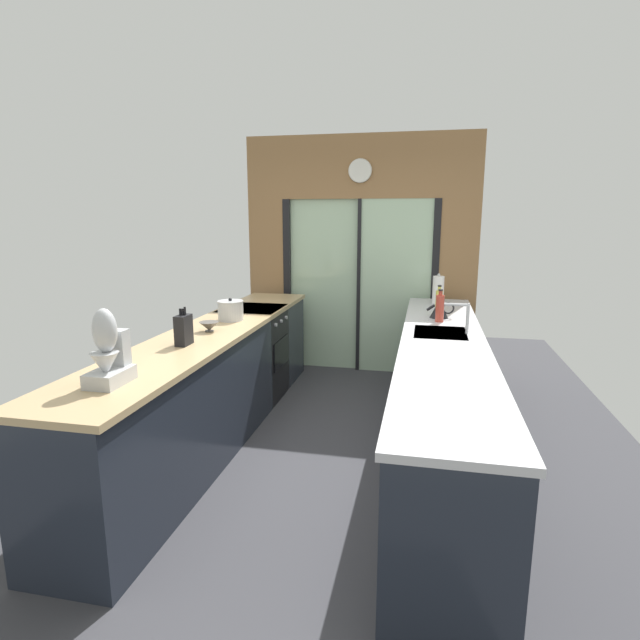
% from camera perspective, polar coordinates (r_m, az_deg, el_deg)
% --- Properties ---
extents(ground_plane, '(5.04, 7.60, 0.02)m').
position_cam_1_polar(ground_plane, '(4.47, 1.07, -12.40)').
color(ground_plane, '#38383D').
extents(back_wall_unit, '(2.64, 0.12, 2.70)m').
position_cam_1_polar(back_wall_unit, '(5.86, 4.50, 8.85)').
color(back_wall_unit, olive).
rests_on(back_wall_unit, ground_plane).
extents(left_counter_run, '(0.62, 3.80, 0.92)m').
position_cam_1_polar(left_counter_run, '(4.14, -12.76, -7.62)').
color(left_counter_run, '#1E232D').
rests_on(left_counter_run, ground_plane).
extents(right_counter_run, '(0.62, 3.80, 0.92)m').
position_cam_1_polar(right_counter_run, '(3.95, 13.49, -8.65)').
color(right_counter_run, '#1E232D').
rests_on(right_counter_run, ground_plane).
extents(sink_faucet, '(0.19, 0.02, 0.24)m').
position_cam_1_polar(sink_faucet, '(4.03, 15.88, 0.75)').
color(sink_faucet, '#B7BABC').
rests_on(sink_faucet, right_counter_run).
extents(oven_range, '(0.60, 0.60, 0.92)m').
position_cam_1_polar(oven_range, '(5.13, -7.55, -3.74)').
color(oven_range, black).
rests_on(oven_range, ground_plane).
extents(mixing_bowl, '(0.16, 0.16, 0.08)m').
position_cam_1_polar(mixing_bowl, '(4.06, -12.42, -0.70)').
color(mixing_bowl, '#514C47').
rests_on(mixing_bowl, left_counter_run).
extents(knife_block, '(0.08, 0.14, 0.27)m').
position_cam_1_polar(knife_block, '(3.67, -15.18, -1.07)').
color(knife_block, black).
rests_on(knife_block, left_counter_run).
extents(stand_mixer, '(0.17, 0.27, 0.42)m').
position_cam_1_polar(stand_mixer, '(2.94, -22.81, -3.69)').
color(stand_mixer, '#B7BABC').
rests_on(stand_mixer, left_counter_run).
extents(stock_pot, '(0.22, 0.22, 0.20)m').
position_cam_1_polar(stock_pot, '(4.45, -10.08, 1.07)').
color(stock_pot, '#B7BABC').
rests_on(stock_pot, left_counter_run).
extents(kettle, '(0.24, 0.16, 0.19)m').
position_cam_1_polar(kettle, '(4.61, 13.36, 1.25)').
color(kettle, black).
rests_on(kettle, right_counter_run).
extents(soap_bottle_near, '(0.07, 0.07, 0.28)m').
position_cam_1_polar(soap_bottle_near, '(4.43, 13.40, 1.36)').
color(soap_bottle_near, '#B23D2D').
rests_on(soap_bottle_near, right_counter_run).
extents(soap_bottle_far, '(0.06, 0.06, 0.26)m').
position_cam_1_polar(soap_bottle_far, '(4.82, 13.30, 2.08)').
color(soap_bottle_far, '#D1CC4C').
rests_on(soap_bottle_far, right_counter_run).
extents(paper_towel_roll, '(0.13, 0.13, 0.32)m').
position_cam_1_polar(paper_towel_roll, '(5.31, 13.21, 3.29)').
color(paper_towel_roll, '#B7BABC').
rests_on(paper_towel_roll, right_counter_run).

